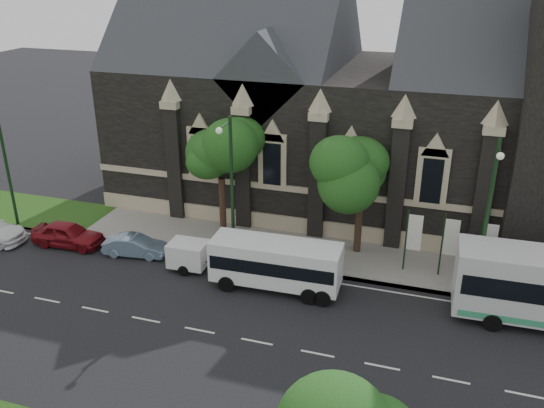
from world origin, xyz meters
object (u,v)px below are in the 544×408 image
at_px(street_lamp_near, 488,213).
at_px(car_far_red, 68,234).
at_px(sedan, 135,246).
at_px(banner_flag_center, 448,241).
at_px(shuttle_bus, 276,262).
at_px(street_lamp_far, 2,156).
at_px(tree_walk_left, 225,151).
at_px(box_trailer, 188,254).
at_px(banner_flag_left, 411,236).
at_px(tree_walk_right, 366,164).
at_px(banner_flag_right, 485,246).
at_px(street_lamp_mid, 231,183).

bearing_deg(street_lamp_near, car_far_red, -177.17).
xyz_separation_m(sedan, car_far_red, (-4.77, -0.14, 0.14)).
bearing_deg(banner_flag_center, shuttle_bus, -155.90).
bearing_deg(shuttle_bus, sedan, 172.31).
xyz_separation_m(street_lamp_far, shuttle_bus, (19.40, -2.07, -3.51)).
distance_m(street_lamp_far, sedan, 10.97).
distance_m(tree_walk_left, street_lamp_far, 14.67).
xyz_separation_m(street_lamp_far, sedan, (9.96, -1.09, -4.47)).
relative_size(street_lamp_near, box_trailer, 2.79).
bearing_deg(tree_walk_left, banner_flag_center, -6.89).
distance_m(street_lamp_far, box_trailer, 14.55).
relative_size(banner_flag_center, box_trailer, 1.24).
height_order(street_lamp_near, shuttle_bus, street_lamp_near).
distance_m(banner_flag_center, shuttle_bus, 9.76).
relative_size(banner_flag_left, box_trailer, 1.24).
bearing_deg(tree_walk_right, banner_flag_right, -13.60).
bearing_deg(street_lamp_near, tree_walk_left, 167.13).
distance_m(tree_walk_right, street_lamp_near, 7.72).
bearing_deg(street_lamp_near, banner_flag_right, 81.44).
xyz_separation_m(tree_walk_left, banner_flag_center, (14.08, -1.70, -3.35)).
bearing_deg(street_lamp_far, sedan, -6.24).
xyz_separation_m(tree_walk_left, street_lamp_near, (15.80, -3.61, -0.62)).
distance_m(tree_walk_right, banner_flag_center, 6.36).
distance_m(tree_walk_right, tree_walk_left, 9.01).
distance_m(banner_flag_right, car_far_red, 25.34).
height_order(tree_walk_left, street_lamp_mid, street_lamp_mid).
bearing_deg(street_lamp_far, shuttle_bus, -6.08).
bearing_deg(box_trailer, shuttle_bus, -6.23).
distance_m(shuttle_bus, sedan, 9.54).
height_order(sedan, car_far_red, car_far_red).
relative_size(street_lamp_near, banner_flag_right, 2.25).
xyz_separation_m(banner_flag_right, shuttle_bus, (-10.88, -3.97, -0.78)).
bearing_deg(shuttle_bus, banner_flag_right, 18.29).
distance_m(tree_walk_left, banner_flag_right, 16.52).
relative_size(street_lamp_near, banner_flag_center, 2.25).
xyz_separation_m(banner_flag_left, shuttle_bus, (-6.88, -3.97, -0.78)).
bearing_deg(car_far_red, shuttle_bus, -95.86).
bearing_deg(banner_flag_right, car_far_red, -172.88).
relative_size(tree_walk_right, banner_flag_center, 1.95).
distance_m(banner_flag_left, box_trailer, 13.00).
bearing_deg(street_lamp_mid, box_trailer, -142.85).
relative_size(street_lamp_near, banner_flag_left, 2.25).
xyz_separation_m(street_lamp_far, banner_flag_right, (30.29, 1.91, -2.73)).
xyz_separation_m(banner_flag_left, banner_flag_center, (2.00, 0.00, 0.00)).
bearing_deg(banner_flag_right, sedan, -171.62).
height_order(street_lamp_near, street_lamp_far, same).
relative_size(banner_flag_center, shuttle_bus, 0.55).
distance_m(street_lamp_near, car_far_red, 25.22).
bearing_deg(tree_walk_left, tree_walk_right, 0.06).
bearing_deg(street_lamp_near, sedan, -176.89).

